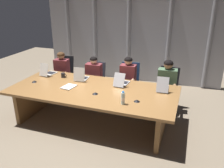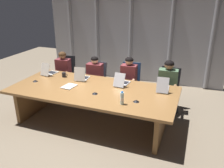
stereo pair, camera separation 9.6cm
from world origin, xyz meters
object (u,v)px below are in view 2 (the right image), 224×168
Objects in this scene: water_bottle_primary at (122,98)px; conference_mic_left_side at (35,81)px; laptop_right_mid at (163,87)px; person_right_mid at (167,84)px; office_chair_right_mid at (167,95)px; coffee_mug_near at (64,75)px; person_left_mid at (94,77)px; person_center at (128,80)px; laptop_center at (122,82)px; office_chair_left_mid at (96,85)px; office_chair_left_end at (66,80)px; laptop_left_mid at (82,77)px; office_chair_center at (130,89)px; conference_mic_right_side at (136,101)px; conference_mic_middle at (95,93)px; spiral_notepad at (69,86)px; person_left_end at (62,72)px; laptop_left_end at (49,72)px.

water_bottle_primary reaches higher than conference_mic_left_side.
person_right_mid is at bearing -6.01° from laptop_right_mid.
coffee_mug_near is at bearing -64.36° from office_chair_right_mid.
person_center is at bearing 86.79° from person_left_mid.
office_chair_right_mid is (0.01, 0.67, -0.44)m from laptop_right_mid.
laptop_center reaches higher than water_bottle_primary.
water_bottle_primary is at bearing 41.06° from office_chair_left_mid.
office_chair_left_end is 0.92m from coffee_mug_near.
laptop_left_mid reaches higher than office_chair_right_mid.
conference_mic_right_side is at bearing 13.63° from office_chair_center.
coffee_mug_near is at bearing 83.95° from laptop_left_mid.
conference_mic_middle is 0.82m from conference_mic_right_side.
office_chair_center is 0.95m from person_right_mid.
person_left_mid is 1.83m from water_bottle_primary.
coffee_mug_near is at bearing -30.15° from office_chair_left_mid.
conference_mic_right_side is (0.20, 0.18, -0.09)m from water_bottle_primary.
spiral_notepad is (-1.81, -0.50, -0.05)m from laptop_right_mid.
laptop_right_mid reaches higher than water_bottle_primary.
person_left_end reaches higher than laptop_left_mid.
office_chair_left_mid is at bearing 128.12° from water_bottle_primary.
office_chair_right_mid is (0.88, -0.00, -0.00)m from office_chair_center.
coffee_mug_near is 1.23× the size of conference_mic_left_side.
office_chair_left_mid is 0.78× the size of person_center.
water_bottle_primary is 2.13m from conference_mic_left_side.
laptop_left_end is 0.43m from coffee_mug_near.
laptop_left_mid reaches higher than laptop_left_end.
laptop_left_end is 1.84m from person_center.
coffee_mug_near is (0.43, -0.05, -0.00)m from laptop_left_end.
office_chair_right_mid is at bearing 17.38° from coffee_mug_near.
laptop_left_end is 0.78m from office_chair_left_end.
laptop_left_mid reaches higher than conference_mic_middle.
spiral_notepad is (-1.83, -1.18, 0.39)m from office_chair_right_mid.
conference_mic_left_side is (-2.09, 0.38, -0.09)m from water_bottle_primary.
conference_mic_right_side is at bearing -6.67° from office_chair_right_mid.
laptop_left_mid reaches higher than office_chair_left_end.
laptop_left_end is 1.05× the size of laptop_left_mid.
office_chair_center is (1.77, -0.00, -0.00)m from office_chair_left_end.
person_right_mid is (1.75, 0.01, 0.06)m from person_left_mid.
laptop_right_mid is 0.48× the size of office_chair_left_mid.
coffee_mug_near is (-0.48, -0.53, 0.16)m from person_left_mid.
person_left_end is at bearing 2.59° from laptop_left_end.
laptop_right_mid is 1.88m from spiral_notepad.
laptop_left_mid is (0.88, -0.05, 0.00)m from laptop_left_end.
office_chair_center reaches higher than office_chair_right_mid.
laptop_left_end is 0.44× the size of office_chair_right_mid.
laptop_left_end is at bearing 93.84° from laptop_center.
spiral_notepad is (-0.08, -1.01, 0.12)m from person_left_mid.
coffee_mug_near is at bearing -69.61° from office_chair_center.
office_chair_left_mid is 8.31× the size of conference_mic_right_side.
office_chair_left_end is at bearing -104.14° from person_left_mid.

